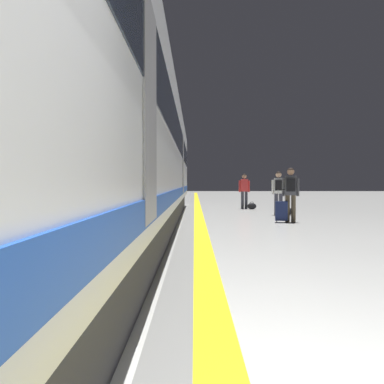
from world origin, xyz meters
TOP-DOWN VIEW (x-y plane):
  - safety_line_strip at (-0.80, 10.00)m, footprint 0.36×80.00m
  - tactile_edge_band at (-1.10, 10.00)m, footprint 0.54×80.00m
  - high_speed_train at (-2.84, 7.44)m, footprint 2.94×29.91m
  - passenger_near at (2.12, 11.67)m, footprint 0.54×0.39m
  - suitcase_near at (1.80, 11.57)m, footprint 0.41×0.29m
  - passenger_mid at (1.47, 18.12)m, footprint 0.53×0.22m
  - duffel_bag_mid at (1.79, 17.79)m, footprint 0.44×0.26m
  - passenger_far at (2.33, 14.38)m, footprint 0.53×0.37m
  - duffel_bag_far at (2.65, 14.28)m, footprint 0.44×0.26m

SIDE VIEW (x-z plane):
  - tactile_edge_band at x=-1.10m, z-range 0.00..0.01m
  - safety_line_strip at x=-0.80m, z-range 0.00..0.01m
  - duffel_bag_mid at x=1.79m, z-range -0.03..0.33m
  - duffel_bag_far at x=2.65m, z-range -0.03..0.33m
  - suitcase_near at x=1.80m, z-range -0.17..0.90m
  - passenger_mid at x=1.47m, z-range 0.14..1.85m
  - passenger_far at x=2.33m, z-range 0.16..1.87m
  - passenger_near at x=2.12m, z-range 0.16..1.92m
  - high_speed_train at x=-2.84m, z-range 0.02..4.99m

